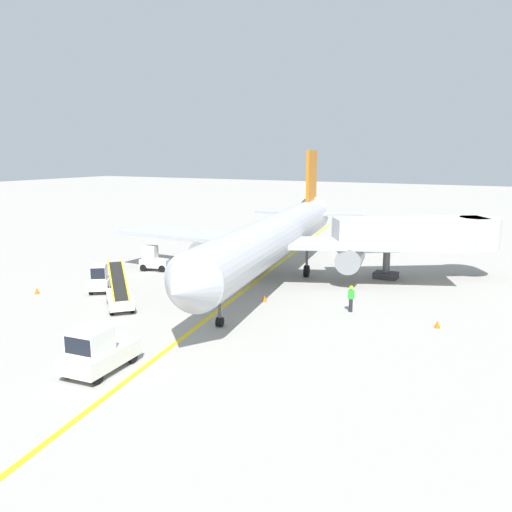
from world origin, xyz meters
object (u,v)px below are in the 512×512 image
at_px(belt_loader_aft_hold, 194,272).
at_px(safety_cone_nose_right, 37,291).
at_px(baggage_tug_near_wing, 100,280).
at_px(safety_cone_nose_left, 437,324).
at_px(pushback_tug, 97,351).
at_px(belt_loader_forward_hold, 120,296).
at_px(safety_cone_wingtip_left, 264,298).
at_px(baggage_tug_by_cargo_door, 153,260).
at_px(ground_crew_marshaller, 351,298).
at_px(jet_bridge, 427,234).
at_px(airliner, 276,237).

height_order(belt_loader_aft_hold, safety_cone_nose_right, belt_loader_aft_hold).
distance_m(baggage_tug_near_wing, safety_cone_nose_left, 22.99).
height_order(pushback_tug, belt_loader_forward_hold, belt_loader_forward_hold).
bearing_deg(safety_cone_wingtip_left, baggage_tug_near_wing, -163.81).
xyz_separation_m(belt_loader_aft_hold, safety_cone_wingtip_left, (7.33, -2.31, -0.56)).
xyz_separation_m(baggage_tug_by_cargo_door, ground_crew_marshaller, (18.53, -3.60, -0.02)).
relative_size(jet_bridge, pushback_tug, 3.26).
relative_size(jet_bridge, safety_cone_nose_left, 27.70).
xyz_separation_m(airliner, ground_crew_marshaller, (7.93, -5.61, -2.51)).
height_order(baggage_tug_near_wing, safety_cone_wingtip_left, baggage_tug_near_wing).
bearing_deg(jet_bridge, baggage_tug_near_wing, -142.25).
bearing_deg(airliner, baggage_tug_by_cargo_door, -169.27).
relative_size(baggage_tug_by_cargo_door, belt_loader_aft_hold, 0.52).
xyz_separation_m(pushback_tug, belt_loader_aft_hold, (-5.73, 16.05, -0.22)).
distance_m(airliner, ground_crew_marshaller, 10.03).
bearing_deg(belt_loader_forward_hold, pushback_tug, -53.16).
xyz_separation_m(baggage_tug_near_wing, safety_cone_wingtip_left, (11.55, 3.35, -0.71)).
bearing_deg(safety_cone_wingtip_left, baggage_tug_by_cargo_door, 162.22).
xyz_separation_m(belt_loader_aft_hold, safety_cone_nose_left, (18.53, -2.49, -0.56)).
bearing_deg(ground_crew_marshaller, jet_bridge, 78.00).
distance_m(airliner, baggage_tug_by_cargo_door, 11.07).
bearing_deg(belt_loader_aft_hold, safety_cone_nose_left, -7.65).
xyz_separation_m(airliner, jet_bridge, (10.39, 5.96, 0.12)).
relative_size(baggage_tug_near_wing, safety_cone_nose_right, 6.16).
bearing_deg(safety_cone_nose_left, jet_bridge, 103.25).
bearing_deg(baggage_tug_near_wing, safety_cone_nose_left, 7.93).
relative_size(baggage_tug_near_wing, baggage_tug_by_cargo_door, 1.02).
bearing_deg(belt_loader_forward_hold, ground_crew_marshaller, 23.96).
distance_m(baggage_tug_by_cargo_door, belt_loader_aft_hold, 5.63).
height_order(baggage_tug_by_cargo_door, ground_crew_marshaller, baggage_tug_by_cargo_door).
distance_m(belt_loader_forward_hold, ground_crew_marshaller, 14.86).
xyz_separation_m(jet_bridge, belt_loader_aft_hold, (-15.65, -9.73, -2.77)).
bearing_deg(pushback_tug, jet_bridge, 68.94).
height_order(baggage_tug_near_wing, safety_cone_nose_right, baggage_tug_near_wing).
height_order(pushback_tug, belt_loader_aft_hold, belt_loader_aft_hold).
relative_size(belt_loader_aft_hold, safety_cone_nose_right, 11.72).
bearing_deg(airliner, belt_loader_forward_hold, -115.88).
relative_size(baggage_tug_near_wing, ground_crew_marshaller, 1.59).
height_order(belt_loader_forward_hold, safety_cone_nose_left, belt_loader_forward_hold).
bearing_deg(baggage_tug_near_wing, baggage_tug_by_cargo_door, 98.57).
relative_size(jet_bridge, baggage_tug_near_wing, 4.50).
height_order(ground_crew_marshaller, safety_cone_wingtip_left, ground_crew_marshaller).
bearing_deg(airliner, safety_cone_nose_right, -137.90).
bearing_deg(safety_cone_nose_right, baggage_tug_by_cargo_door, 75.48).
height_order(jet_bridge, safety_cone_nose_right, jet_bridge).
height_order(pushback_tug, safety_cone_wingtip_left, pushback_tug).
bearing_deg(ground_crew_marshaller, baggage_tug_by_cargo_door, 169.01).
height_order(safety_cone_nose_right, safety_cone_wingtip_left, same).
bearing_deg(jet_bridge, safety_cone_wingtip_left, -124.66).
bearing_deg(baggage_tug_by_cargo_door, belt_loader_aft_hold, -18.23).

